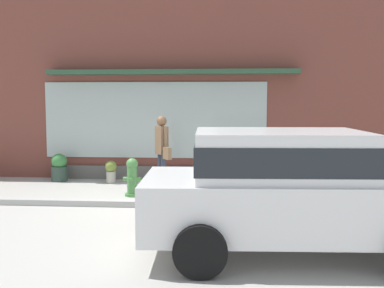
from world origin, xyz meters
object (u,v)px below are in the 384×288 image
(potted_plant_by_entrance, at_px, (111,171))
(fire_hydrant, at_px, (132,177))
(potted_plant_window_center, at_px, (258,169))
(potted_plant_corner_tall, at_px, (59,167))
(parked_car_white, at_px, (288,185))
(pedestrian_with_handbag, at_px, (162,147))

(potted_plant_by_entrance, bearing_deg, fire_hydrant, -60.35)
(potted_plant_window_center, bearing_deg, potted_plant_by_entrance, -177.01)
(potted_plant_window_center, bearing_deg, potted_plant_corner_tall, -179.77)
(fire_hydrant, xyz_separation_m, potted_plant_window_center, (2.87, 1.74, -0.06))
(fire_hydrant, bearing_deg, potted_plant_corner_tall, 143.29)
(potted_plant_corner_tall, bearing_deg, potted_plant_window_center, 0.23)
(potted_plant_corner_tall, bearing_deg, parked_car_white, -45.63)
(pedestrian_with_handbag, xyz_separation_m, potted_plant_by_entrance, (-1.46, 0.92, -0.71))
(pedestrian_with_handbag, bearing_deg, fire_hydrant, -80.58)
(parked_car_white, xyz_separation_m, potted_plant_window_center, (-0.06, 5.38, -0.59))
(potted_plant_by_entrance, bearing_deg, potted_plant_corner_tall, 173.02)
(pedestrian_with_handbag, relative_size, potted_plant_corner_tall, 2.42)
(potted_plant_by_entrance, xyz_separation_m, potted_plant_window_center, (3.75, 0.20, 0.05))
(pedestrian_with_handbag, xyz_separation_m, potted_plant_corner_tall, (-2.89, 1.10, -0.67))
(fire_hydrant, height_order, potted_plant_corner_tall, fire_hydrant)
(fire_hydrant, height_order, potted_plant_by_entrance, fire_hydrant)
(parked_car_white, relative_size, potted_plant_by_entrance, 7.22)
(pedestrian_with_handbag, xyz_separation_m, potted_plant_window_center, (2.29, 1.12, -0.66))
(fire_hydrant, distance_m, parked_car_white, 4.70)
(potted_plant_by_entrance, bearing_deg, potted_plant_window_center, 2.99)
(potted_plant_corner_tall, bearing_deg, pedestrian_with_handbag, -20.75)
(parked_car_white, height_order, potted_plant_window_center, parked_car_white)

